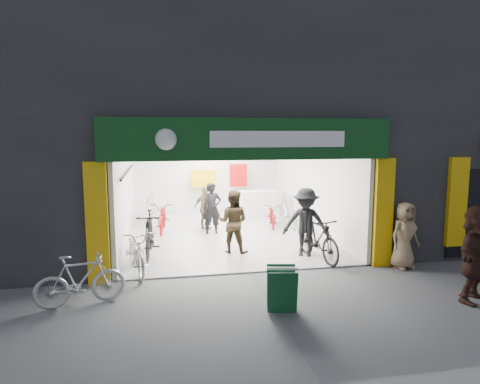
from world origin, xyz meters
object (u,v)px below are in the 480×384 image
object	(u,v)px
parked_bike	(80,280)
sandwich_board	(282,288)
pedestrian_near	(405,235)
bike_right_front	(318,238)
bike_left_front	(137,250)

from	to	relation	value
parked_bike	sandwich_board	distance (m)	3.71
pedestrian_near	sandwich_board	bearing A→B (deg)	-165.58
bike_right_front	sandwich_board	distance (m)	3.35
bike_left_front	pedestrian_near	distance (m)	6.25
bike_left_front	parked_bike	xyz separation A→B (m)	(-0.94, -1.77, -0.03)
bike_right_front	parked_bike	bearing A→B (deg)	-170.97
bike_left_front	bike_right_front	bearing A→B (deg)	-10.52
parked_bike	pedestrian_near	bearing A→B (deg)	-97.21
bike_left_front	pedestrian_near	bearing A→B (deg)	-19.59
bike_left_front	pedestrian_near	size ratio (longest dim) A/B	1.24
bike_right_front	pedestrian_near	bearing A→B (deg)	-38.34
bike_right_front	parked_bike	xyz separation A→B (m)	(-5.35, -1.83, -0.08)
bike_left_front	bike_right_front	distance (m)	4.41
parked_bike	bike_right_front	bearing A→B (deg)	-85.27
bike_left_front	sandwich_board	xyz separation A→B (m)	(2.63, -2.78, -0.08)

